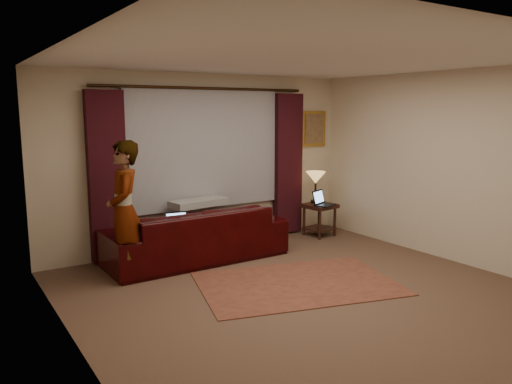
# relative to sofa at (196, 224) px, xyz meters

# --- Properties ---
(floor) EXTENTS (5.00, 5.00, 0.01)m
(floor) POSITION_rel_sofa_xyz_m (0.46, -1.86, -0.51)
(floor) COLOR brown
(floor) RESTS_ON ground
(ceiling) EXTENTS (5.00, 5.00, 0.02)m
(ceiling) POSITION_rel_sofa_xyz_m (0.46, -1.86, 2.10)
(ceiling) COLOR silver
(ceiling) RESTS_ON ground
(wall_back) EXTENTS (5.00, 0.02, 2.60)m
(wall_back) POSITION_rel_sofa_xyz_m (0.46, 0.64, 0.80)
(wall_back) COLOR beige
(wall_back) RESTS_ON ground
(wall_left) EXTENTS (0.02, 5.00, 2.60)m
(wall_left) POSITION_rel_sofa_xyz_m (-2.04, -1.86, 0.80)
(wall_left) COLOR beige
(wall_left) RESTS_ON ground
(wall_right) EXTENTS (0.02, 5.00, 2.60)m
(wall_right) POSITION_rel_sofa_xyz_m (2.96, -1.86, 0.80)
(wall_right) COLOR beige
(wall_right) RESTS_ON ground
(sheer_curtain) EXTENTS (2.50, 0.05, 1.80)m
(sheer_curtain) POSITION_rel_sofa_xyz_m (0.46, 0.58, 1.00)
(sheer_curtain) COLOR #98989F
(sheer_curtain) RESTS_ON wall_back
(drape_left) EXTENTS (0.50, 0.14, 2.30)m
(drape_left) POSITION_rel_sofa_xyz_m (-1.04, 0.53, 0.68)
(drape_left) COLOR black
(drape_left) RESTS_ON floor
(drape_right) EXTENTS (0.50, 0.14, 2.30)m
(drape_right) POSITION_rel_sofa_xyz_m (1.96, 0.53, 0.68)
(drape_right) COLOR black
(drape_right) RESTS_ON floor
(curtain_rod) EXTENTS (0.04, 0.04, 3.40)m
(curtain_rod) POSITION_rel_sofa_xyz_m (0.46, 0.53, 1.88)
(curtain_rod) COLOR black
(curtain_rod) RESTS_ON wall_back
(picture_frame) EXTENTS (0.50, 0.04, 0.60)m
(picture_frame) POSITION_rel_sofa_xyz_m (2.56, 0.61, 1.25)
(picture_frame) COLOR #BA8E33
(picture_frame) RESTS_ON wall_back
(sofa) EXTENTS (2.51, 1.11, 1.01)m
(sofa) POSITION_rel_sofa_xyz_m (0.00, 0.00, 0.00)
(sofa) COLOR black
(sofa) RESTS_ON floor
(throw_blanket) EXTENTS (0.89, 0.47, 0.10)m
(throw_blanket) POSITION_rel_sofa_xyz_m (0.21, 0.32, 0.51)
(throw_blanket) COLOR #979691
(throw_blanket) RESTS_ON sofa
(clothing_pile) EXTENTS (0.56, 0.48, 0.20)m
(clothing_pile) POSITION_rel_sofa_xyz_m (0.82, -0.17, 0.10)
(clothing_pile) COLOR brown
(clothing_pile) RESTS_ON sofa
(laptop_sofa) EXTENTS (0.34, 0.37, 0.22)m
(laptop_sofa) POSITION_rel_sofa_xyz_m (-0.34, -0.17, 0.11)
(laptop_sofa) COLOR black
(laptop_sofa) RESTS_ON sofa
(area_rug) EXTENTS (2.65, 2.11, 0.01)m
(area_rug) POSITION_rel_sofa_xyz_m (0.58, -1.55, -0.50)
(area_rug) COLOR brown
(area_rug) RESTS_ON floor
(end_table) EXTENTS (0.51, 0.51, 0.54)m
(end_table) POSITION_rel_sofa_xyz_m (2.32, 0.11, -0.24)
(end_table) COLOR black
(end_table) RESTS_ON floor
(tiffany_lamp) EXTENTS (0.36, 0.36, 0.52)m
(tiffany_lamp) POSITION_rel_sofa_xyz_m (2.33, 0.25, 0.29)
(tiffany_lamp) COLOR olive
(tiffany_lamp) RESTS_ON end_table
(laptop_table) EXTENTS (0.45, 0.47, 0.24)m
(laptop_table) POSITION_rel_sofa_xyz_m (2.31, -0.03, 0.15)
(laptop_table) COLOR black
(laptop_table) RESTS_ON end_table
(person) EXTENTS (0.62, 0.62, 1.71)m
(person) POSITION_rel_sofa_xyz_m (-1.09, -0.30, 0.35)
(person) COLOR #979691
(person) RESTS_ON floor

